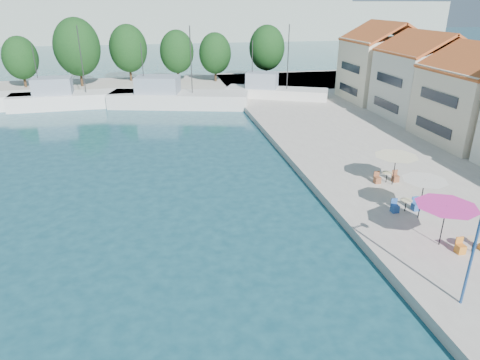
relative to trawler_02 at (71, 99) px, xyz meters
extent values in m
cube|color=#A8A098|center=(37.09, -26.75, -0.77)|extent=(32.00, 92.00, 0.60)
cube|color=#A8A098|center=(7.09, 10.25, -0.77)|extent=(90.00, 16.00, 0.60)
cube|color=#919E93|center=(-14.91, 103.25, 6.93)|extent=(180.00, 40.00, 16.00)
cube|color=#919E93|center=(55.09, 123.25, 4.93)|extent=(140.00, 40.00, 12.00)
cube|color=beige|center=(39.09, -23.75, 2.78)|extent=(8.60, 8.50, 6.50)
cube|color=beige|center=(39.09, -14.75, 3.03)|extent=(8.00, 8.50, 7.00)
pyramid|color=#A84225|center=(39.09, -14.75, 8.33)|extent=(8.40, 8.80, 1.80)
cube|color=beige|center=(39.09, -5.75, 3.28)|extent=(8.60, 8.50, 7.50)
pyramid|color=#A84225|center=(39.09, -5.75, 8.83)|extent=(9.00, 8.80, 1.80)
cube|color=white|center=(0.40, 0.02, -0.37)|extent=(15.46, 4.81, 2.20)
cube|color=gray|center=(-1.89, -0.11, 1.73)|extent=(4.74, 3.30, 2.00)
cylinder|color=#2D2D2D|center=(1.92, 0.11, 4.73)|extent=(0.12, 0.12, 8.00)
cylinder|color=#2D2D2D|center=(-3.41, -0.19, 3.73)|extent=(0.10, 0.10, 6.00)
cube|color=silver|center=(13.45, -2.33, -0.37)|extent=(17.93, 8.63, 2.20)
cube|color=gray|center=(10.93, -1.69, 1.73)|extent=(5.90, 4.64, 2.00)
cylinder|color=#2D2D2D|center=(15.13, -2.75, 4.73)|extent=(0.12, 0.12, 8.00)
cylinder|color=#2D2D2D|center=(9.24, -1.26, 3.73)|extent=(0.10, 0.10, 6.00)
cube|color=silver|center=(26.38, -1.93, -0.37)|extent=(13.57, 8.61, 2.20)
cube|color=gray|center=(24.56, -1.11, 1.73)|extent=(4.74, 4.07, 2.00)
cylinder|color=#2D2D2D|center=(27.60, -2.47, 4.73)|extent=(0.12, 0.12, 8.00)
cylinder|color=#2D2D2D|center=(23.34, -0.57, 3.73)|extent=(0.10, 0.10, 6.00)
cylinder|color=#3F2B19|center=(-8.34, 12.16, 1.16)|extent=(0.36, 0.36, 3.25)
ellipsoid|color=black|center=(-8.34, 12.16, 3.76)|extent=(4.94, 4.94, 6.17)
cylinder|color=#3F2B19|center=(-0.18, 11.36, 1.71)|extent=(0.36, 0.36, 4.36)
ellipsoid|color=black|center=(-0.18, 11.36, 5.19)|extent=(6.62, 6.62, 8.28)
cylinder|color=#3F2B19|center=(6.86, 14.82, 1.45)|extent=(0.36, 0.36, 3.83)
ellipsoid|color=black|center=(6.86, 14.82, 4.52)|extent=(5.83, 5.83, 7.29)
cylinder|color=#3F2B19|center=(14.31, 13.26, 1.27)|extent=(0.36, 0.36, 3.47)
ellipsoid|color=black|center=(14.31, 13.26, 4.04)|extent=(5.28, 5.28, 6.60)
cylinder|color=#3F2B19|center=(20.13, 11.77, 1.18)|extent=(0.36, 0.36, 3.31)
ellipsoid|color=black|center=(20.13, 11.77, 3.83)|extent=(5.03, 5.03, 6.28)
cylinder|color=#3F2B19|center=(28.66, 12.56, 1.40)|extent=(0.36, 0.36, 3.75)
ellipsoid|color=black|center=(28.66, 12.56, 4.40)|extent=(5.69, 5.69, 7.12)
cylinder|color=black|center=(24.84, -39.58, 0.68)|extent=(0.06, 0.06, 2.29)
cone|color=#D22C90|center=(24.84, -39.58, 1.57)|extent=(3.20, 3.20, 0.50)
cylinder|color=black|center=(25.47, -36.61, 0.76)|extent=(0.06, 0.06, 2.45)
cone|color=beige|center=(25.47, -36.61, 1.73)|extent=(2.59, 2.59, 0.50)
cylinder|color=black|center=(26.52, -31.73, 0.60)|extent=(0.06, 0.06, 2.13)
cone|color=beige|center=(26.52, -31.73, 1.41)|extent=(3.00, 3.00, 0.50)
cylinder|color=black|center=(26.09, -40.51, -0.10)|extent=(0.06, 0.06, 0.74)
cylinder|color=beige|center=(26.09, -40.51, 0.27)|extent=(0.70, 0.70, 0.04)
cube|color=#C67423|center=(25.39, -40.51, -0.24)|extent=(0.42, 0.42, 0.46)
cylinder|color=black|center=(25.17, -35.66, -0.10)|extent=(0.06, 0.06, 0.74)
cylinder|color=beige|center=(25.17, -35.66, 0.27)|extent=(0.70, 0.70, 0.04)
cube|color=#244E92|center=(25.87, -35.66, -0.24)|extent=(0.42, 0.42, 0.46)
cube|color=#244E92|center=(24.47, -35.66, -0.24)|extent=(0.42, 0.42, 0.46)
cylinder|color=black|center=(26.29, -31.30, -0.10)|extent=(0.06, 0.06, 0.74)
cylinder|color=beige|center=(26.29, -31.30, 0.27)|extent=(0.70, 0.70, 0.04)
cube|color=brown|center=(26.99, -31.30, -0.24)|extent=(0.42, 0.42, 0.46)
cube|color=brown|center=(25.59, -31.30, -0.24)|extent=(0.42, 0.42, 0.46)
cylinder|color=navy|center=(22.85, -44.02, 2.03)|extent=(0.12, 0.12, 5.00)
camera|label=1|loc=(10.69, -56.78, 11.54)|focal=32.00mm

